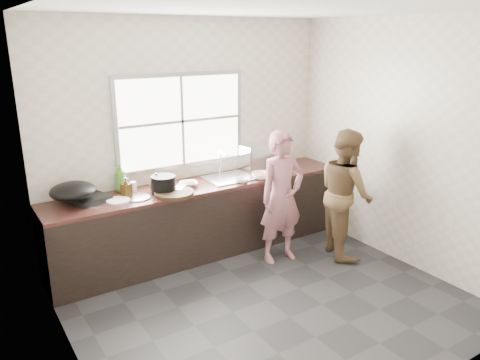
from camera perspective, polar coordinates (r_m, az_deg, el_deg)
floor at (r=4.76m, az=3.33°, el=-14.42°), size 3.60×3.20×0.01m
ceiling at (r=4.06m, az=4.02°, el=20.23°), size 3.60×3.20×0.01m
wall_back at (r=5.55m, az=-6.24°, el=5.25°), size 3.60×0.01×2.70m
wall_left at (r=3.50m, az=-20.94°, el=-2.90°), size 0.01×3.20×2.70m
wall_right at (r=5.45m, az=19.18°, el=4.18°), size 0.01×3.20×2.70m
wall_front at (r=3.14m, az=21.31°, el=-5.26°), size 3.60×0.01×2.70m
cabinet at (r=5.55m, az=-4.46°, el=-4.85°), size 3.60×0.62×0.82m
countertop at (r=5.41m, az=-4.57°, el=-0.62°), size 3.60×0.64×0.04m
sink at (r=5.56m, az=-1.40°, el=0.22°), size 0.55×0.45×0.02m
faucet at (r=5.69m, az=-2.46°, el=2.11°), size 0.02×0.02×0.30m
window_frame at (r=5.45m, az=-7.18°, el=7.15°), size 1.60×0.05×1.10m
window_glazing at (r=5.43m, az=-7.07°, el=7.11°), size 1.50×0.01×1.00m
woman at (r=5.27m, az=5.09°, el=-2.64°), size 0.54×0.37×1.41m
person_side at (r=5.54m, az=12.76°, el=-1.54°), size 0.80×0.89×1.50m
cutting_board at (r=5.03m, az=-8.05°, el=-1.61°), size 0.46×0.46×0.04m
cleaver at (r=5.16m, az=-7.40°, el=-0.82°), size 0.24×0.24×0.01m
bowl_mince at (r=5.31m, az=-6.28°, el=-0.49°), size 0.25×0.25×0.05m
bowl_crabs at (r=5.56m, az=2.63°, el=0.47°), size 0.20×0.20×0.06m
bowl_held at (r=5.41m, az=0.22°, el=0.03°), size 0.24×0.24×0.06m
black_pot at (r=5.09m, az=-9.31°, el=-0.56°), size 0.34×0.34×0.19m
plate_food at (r=4.95m, az=-14.63°, el=-2.45°), size 0.29×0.29×0.02m
bottle_green at (r=5.23m, az=-14.34°, el=0.34°), size 0.13×0.13×0.32m
bottle_brown_tall at (r=5.07m, az=-13.71°, el=-0.92°), size 0.11×0.11×0.19m
bottle_brown_short at (r=5.16m, az=-10.13°, el=-0.36°), size 0.16×0.16×0.19m
glass_jar at (r=5.22m, az=-12.91°, el=-0.79°), size 0.09×0.09×0.11m
burner at (r=5.05m, az=-18.05°, el=-2.15°), size 0.47×0.47×0.05m
wok at (r=4.95m, az=-19.69°, el=-1.28°), size 0.55×0.55×0.17m
dish_rack at (r=5.99m, az=1.79°, el=2.97°), size 0.47×0.36×0.32m
pot_lid_left at (r=4.95m, az=-17.23°, el=-2.74°), size 0.32×0.32×0.01m
pot_lid_right at (r=5.01m, az=-12.43°, el=-2.09°), size 0.32×0.32×0.01m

